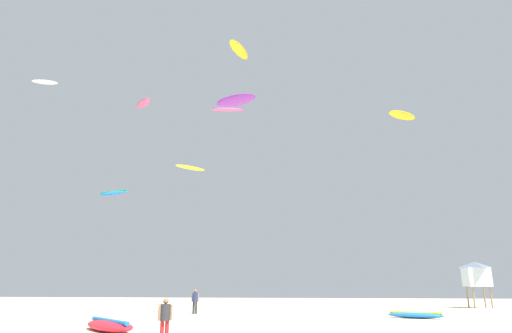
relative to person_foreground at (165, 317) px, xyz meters
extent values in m
cylinder|color=#B21E23|center=(-0.08, -0.04, -0.53)|extent=(0.15, 0.15, 0.77)
cylinder|color=#B21E23|center=(0.08, 0.04, -0.53)|extent=(0.15, 0.15, 0.77)
cylinder|color=#2D2D33|center=(0.00, 0.00, 0.15)|extent=(0.36, 0.36, 0.58)
cylinder|color=#936B4C|center=(-0.19, -0.08, 0.12)|extent=(0.10, 0.10, 0.53)
cylinder|color=#936B4C|center=(0.19, 0.08, 0.12)|extent=(0.10, 0.10, 0.53)
sphere|color=#936B4C|center=(0.00, 0.00, 0.55)|extent=(0.21, 0.21, 0.21)
cylinder|color=#2D2D33|center=(-2.92, 16.02, -0.49)|extent=(0.16, 0.16, 0.86)
cylinder|color=#2D2D33|center=(-3.12, 16.03, -0.49)|extent=(0.16, 0.16, 0.86)
cylinder|color=navy|center=(-3.02, 16.02, 0.26)|extent=(0.39, 0.39, 0.64)
cylinder|color=#936B4C|center=(-2.79, 16.01, 0.24)|extent=(0.11, 0.11, 0.59)
cylinder|color=#936B4C|center=(-3.25, 16.04, 0.24)|extent=(0.11, 0.11, 0.59)
sphere|color=#936B4C|center=(-3.02, 16.02, 0.71)|extent=(0.23, 0.23, 0.23)
ellipsoid|color=blue|center=(12.03, 13.33, -0.73)|extent=(3.55, 2.21, 0.39)
cylinder|color=yellow|center=(12.03, 13.33, -0.57)|extent=(2.98, 1.34, 0.15)
ellipsoid|color=red|center=(-3.83, 3.66, -0.67)|extent=(4.14, 4.10, 0.55)
cylinder|color=blue|center=(-3.83, 3.66, -0.46)|extent=(3.11, 3.06, 0.20)
cylinder|color=#8C704C|center=(21.70, 27.47, 0.03)|extent=(0.14, 0.14, 1.90)
cylinder|color=#8C704C|center=(21.70, 25.97, 0.03)|extent=(0.14, 0.14, 1.90)
cylinder|color=#8C704C|center=(20.20, 27.47, 0.03)|extent=(0.14, 0.14, 1.90)
cylinder|color=#8C704C|center=(20.20, 25.97, 0.03)|extent=(0.14, 0.14, 1.90)
cube|color=silver|center=(20.95, 26.72, 1.83)|extent=(2.00, 2.00, 1.70)
pyramid|color=slate|center=(20.95, 26.72, 2.96)|extent=(2.30, 2.30, 0.55)
ellipsoid|color=blue|center=(-18.00, 32.34, 11.99)|extent=(4.51, 2.60, 0.96)
cylinder|color=green|center=(-18.00, 32.34, 12.18)|extent=(3.83, 1.46, 0.19)
ellipsoid|color=yellow|center=(-0.90, 21.75, 24.23)|extent=(2.15, 4.08, 0.58)
cylinder|color=#19B29E|center=(-0.90, 21.75, 24.41)|extent=(1.12, 3.52, 0.17)
ellipsoid|color=#E5598C|center=(-17.28, 37.65, 26.28)|extent=(3.70, 3.72, 0.87)
ellipsoid|color=purple|center=(-1.27, 22.36, 18.93)|extent=(4.55, 2.63, 1.09)
ellipsoid|color=white|center=(-17.81, 16.34, 18.86)|extent=(2.32, 1.31, 0.32)
cylinder|color=green|center=(-17.81, 16.34, 18.96)|extent=(1.98, 0.73, 0.10)
ellipsoid|color=yellow|center=(-3.29, 14.08, 9.69)|extent=(2.28, 2.13, 0.56)
ellipsoid|color=#E5598C|center=(-3.80, 31.53, 21.97)|extent=(4.17, 1.80, 0.65)
cylinder|color=purple|center=(-3.80, 31.53, 22.15)|extent=(3.70, 0.75, 0.18)
ellipsoid|color=yellow|center=(17.79, 35.01, 21.63)|extent=(4.38, 3.65, 0.94)
camera|label=1|loc=(5.23, -15.98, 1.12)|focal=29.64mm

